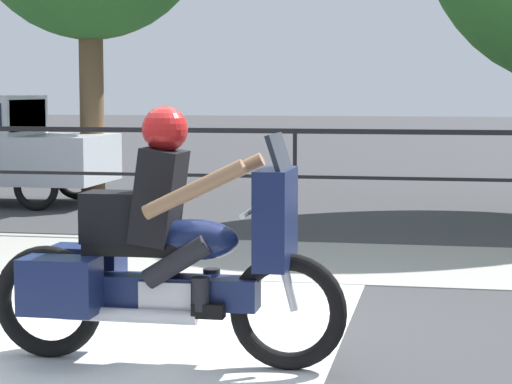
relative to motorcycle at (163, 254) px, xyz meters
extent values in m
plane|color=#38383A|center=(-0.02, 0.59, -0.71)|extent=(120.00, 120.00, 0.00)
cube|color=#99968E|center=(-0.02, 3.99, -0.71)|extent=(44.00, 2.40, 0.01)
cube|color=silver|center=(-0.75, 0.39, -0.71)|extent=(3.62, 6.00, 0.01)
cube|color=black|center=(-0.02, 5.76, 0.54)|extent=(36.00, 0.04, 0.06)
cube|color=black|center=(-0.02, 5.76, 0.00)|extent=(36.00, 0.03, 0.04)
cylinder|color=black|center=(-0.02, 5.76, -0.07)|extent=(0.05, 0.05, 1.28)
torus|color=black|center=(0.80, 0.00, -0.34)|extent=(0.74, 0.11, 0.74)
torus|color=black|center=(-0.78, 0.00, -0.34)|extent=(0.74, 0.11, 0.74)
cube|color=#141E47|center=(0.01, 0.00, -0.24)|extent=(1.20, 0.22, 0.20)
cube|color=silver|center=(0.04, 0.00, -0.29)|extent=(0.34, 0.26, 0.26)
ellipsoid|color=#141E47|center=(0.20, 0.00, 0.10)|extent=(0.58, 0.30, 0.26)
cube|color=black|center=(-0.15, 0.00, 0.04)|extent=(0.70, 0.28, 0.08)
cube|color=#141E47|center=(0.72, 0.00, 0.25)|extent=(0.20, 0.54, 0.61)
cube|color=#1E232B|center=(0.74, 0.00, 0.65)|extent=(0.10, 0.45, 0.24)
cylinder|color=silver|center=(0.58, 0.00, 0.30)|extent=(0.04, 0.70, 0.04)
cylinder|color=silver|center=(-0.18, -0.16, -0.37)|extent=(0.87, 0.09, 0.09)
cube|color=#141E47|center=(-0.60, -0.24, -0.18)|extent=(0.48, 0.28, 0.35)
cube|color=#141E47|center=(-0.60, 0.24, -0.18)|extent=(0.48, 0.28, 0.35)
cylinder|color=silver|center=(0.77, 0.00, -0.05)|extent=(0.20, 0.06, 0.58)
cube|color=black|center=(-0.02, 0.00, 0.36)|extent=(0.32, 0.36, 0.63)
sphere|color=#8C6647|center=(0.02, 0.00, 0.77)|extent=(0.23, 0.23, 0.23)
sphere|color=#B21919|center=(0.02, 0.00, 0.79)|extent=(0.29, 0.29, 0.29)
cylinder|color=black|center=(0.13, -0.15, -0.02)|extent=(0.44, 0.13, 0.34)
cylinder|color=black|center=(0.28, -0.15, -0.22)|extent=(0.11, 0.11, 0.21)
cube|color=black|center=(0.33, -0.15, -0.32)|extent=(0.20, 0.10, 0.09)
cylinder|color=black|center=(0.13, 0.15, -0.02)|extent=(0.44, 0.13, 0.34)
cylinder|color=black|center=(0.28, 0.15, -0.22)|extent=(0.11, 0.11, 0.21)
cube|color=black|center=(0.33, 0.15, -0.32)|extent=(0.20, 0.10, 0.09)
cylinder|color=#8C6647|center=(0.28, -0.30, 0.44)|extent=(0.64, 0.09, 0.37)
cylinder|color=#8C6647|center=(0.28, 0.30, 0.44)|extent=(0.64, 0.09, 0.37)
cube|color=black|center=(-0.32, 0.00, 0.23)|extent=(0.38, 0.29, 0.32)
cube|color=#19232D|center=(-4.52, 8.26, 0.65)|extent=(0.04, 1.34, 0.48)
torus|color=black|center=(-4.06, 7.47, -0.37)|extent=(0.69, 0.11, 0.69)
torus|color=black|center=(-4.06, 9.05, -0.37)|extent=(0.69, 0.11, 0.69)
cylinder|color=brown|center=(-3.71, 8.89, 0.82)|extent=(0.38, 0.38, 3.07)
camera|label=1|loc=(1.75, -6.02, 1.03)|focal=70.00mm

